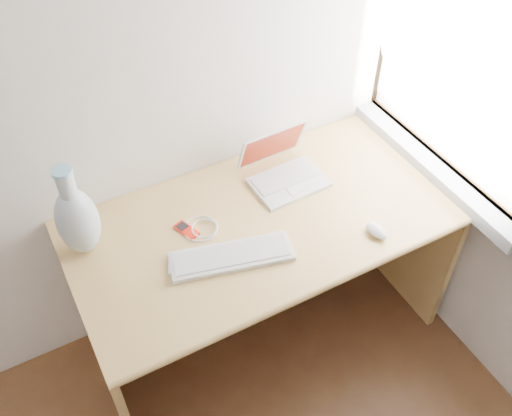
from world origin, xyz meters
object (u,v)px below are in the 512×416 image
vase (77,219)px  desk (254,241)px  laptop (284,169)px  external_keyboard (232,256)px

vase → desk: bearing=-7.5°
desk → laptop: size_ratio=4.98×
desk → vase: (-0.63, 0.08, 0.38)m
laptop → external_keyboard: 0.46m
desk → laptop: bearing=21.4°
vase → external_keyboard: bearing=-33.5°
laptop → external_keyboard: bearing=-145.8°
vase → laptop: bearing=-1.1°
external_keyboard → laptop: bearing=50.6°
external_keyboard → vase: size_ratio=1.21×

